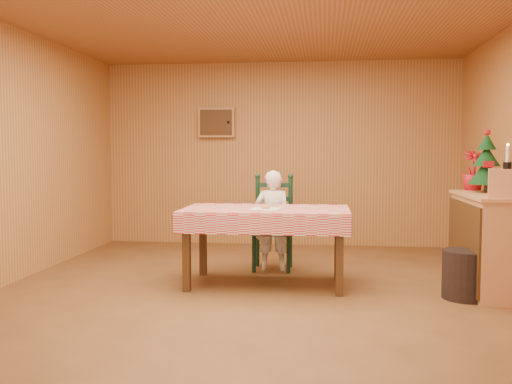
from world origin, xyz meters
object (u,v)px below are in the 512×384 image
(seated_child, at_px, (273,220))
(christmas_tree, at_px, (486,164))
(dining_table, at_px, (266,216))
(crate, at_px, (507,183))
(shelf_unit, at_px, (491,243))
(storage_bin, at_px, (467,275))
(ladder_chair, at_px, (273,225))

(seated_child, relative_size, christmas_tree, 1.81)
(dining_table, distance_m, crate, 2.23)
(dining_table, xyz_separation_m, seated_child, (-0.00, 0.73, -0.13))
(shelf_unit, distance_m, storage_bin, 0.49)
(ladder_chair, bearing_deg, christmas_tree, -14.05)
(seated_child, bearing_deg, dining_table, 90.00)
(dining_table, height_order, seated_child, seated_child)
(seated_child, distance_m, shelf_unit, 2.28)
(crate, relative_size, christmas_tree, 0.48)
(seated_child, bearing_deg, ladder_chair, -90.00)
(ladder_chair, relative_size, shelf_unit, 0.87)
(crate, bearing_deg, dining_table, 169.43)
(dining_table, relative_size, shelf_unit, 1.34)
(crate, xyz_separation_m, storage_bin, (-0.29, 0.08, -0.83))
(shelf_unit, height_order, storage_bin, shelf_unit)
(shelf_unit, distance_m, crate, 0.71)
(dining_table, height_order, crate, crate)
(seated_child, relative_size, shelf_unit, 0.91)
(crate, bearing_deg, seated_child, 152.32)
(dining_table, xyz_separation_m, crate, (2.16, -0.40, 0.37))
(dining_table, distance_m, storage_bin, 1.95)
(ladder_chair, bearing_deg, storage_bin, -30.76)
(seated_child, bearing_deg, storage_bin, 150.55)
(crate, bearing_deg, ladder_chair, 151.15)
(seated_child, distance_m, christmas_tree, 2.31)
(dining_table, distance_m, shelf_unit, 2.16)
(ladder_chair, relative_size, christmas_tree, 1.74)
(dining_table, bearing_deg, crate, -10.57)
(seated_child, bearing_deg, crate, 152.32)
(dining_table, xyz_separation_m, christmas_tree, (2.16, 0.25, 0.52))
(ladder_chair, xyz_separation_m, storage_bin, (1.87, -1.11, -0.28))
(ladder_chair, relative_size, seated_child, 0.96)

